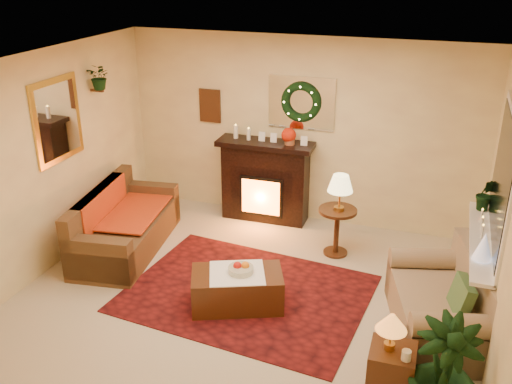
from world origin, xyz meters
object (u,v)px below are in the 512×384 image
(loveseat, at_px, (441,296))
(side_table_round, at_px, (337,231))
(coffee_table, at_px, (237,289))
(end_table_square, at_px, (391,369))
(fireplace, at_px, (265,183))
(sofa, at_px, (126,219))

(loveseat, distance_m, side_table_round, 1.83)
(loveseat, relative_size, side_table_round, 2.31)
(side_table_round, distance_m, coffee_table, 1.70)
(end_table_square, bearing_deg, side_table_round, 112.46)
(fireplace, relative_size, loveseat, 0.83)
(loveseat, distance_m, coffee_table, 2.12)
(side_table_round, bearing_deg, sofa, -163.73)
(sofa, distance_m, coffee_table, 1.98)
(fireplace, xyz_separation_m, side_table_round, (1.19, -0.72, -0.23))
(loveseat, xyz_separation_m, end_table_square, (-0.35, -1.07, -0.15))
(fireplace, bearing_deg, end_table_square, -56.11)
(sofa, bearing_deg, fireplace, 37.87)
(side_table_round, bearing_deg, fireplace, 148.94)
(end_table_square, bearing_deg, loveseat, 71.92)
(fireplace, distance_m, side_table_round, 1.41)
(sofa, xyz_separation_m, end_table_square, (3.56, -1.58, -0.16))
(end_table_square, xyz_separation_m, coffee_table, (-1.74, 0.83, -0.06))
(sofa, height_order, side_table_round, sofa)
(sofa, bearing_deg, loveseat, -15.88)
(coffee_table, bearing_deg, fireplace, 77.39)
(loveseat, height_order, coffee_table, loveseat)
(coffee_table, bearing_deg, loveseat, -16.51)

